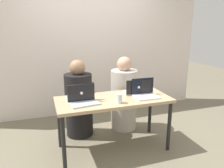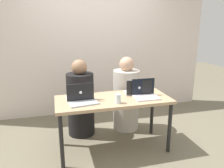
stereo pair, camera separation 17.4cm
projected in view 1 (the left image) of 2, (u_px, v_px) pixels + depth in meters
ground_plane at (113, 148)px, 3.08m from camera, size 12.00×12.00×0.00m
back_wall at (88, 51)px, 4.12m from camera, size 4.50×0.10×2.39m
desk at (114, 104)px, 2.91m from camera, size 1.51×0.65×0.74m
person_on_left at (79, 103)px, 3.35m from camera, size 0.44×0.44×1.19m
person_on_right at (124, 97)px, 3.57m from camera, size 0.52×0.52×1.20m
laptop_back_right at (137, 90)px, 3.08m from camera, size 0.38×0.27×0.21m
laptop_front_left at (83, 99)px, 2.70m from camera, size 0.39×0.29×0.23m
laptop_back_left at (80, 97)px, 2.80m from camera, size 0.35×0.27×0.23m
laptop_front_right at (145, 93)px, 2.95m from camera, size 0.33×0.28×0.24m
water_glass_center at (119, 99)px, 2.70m from camera, size 0.07×0.07×0.12m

